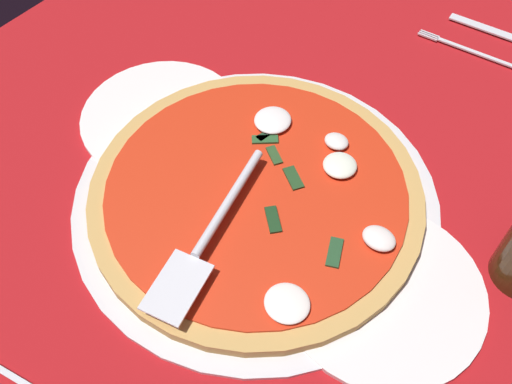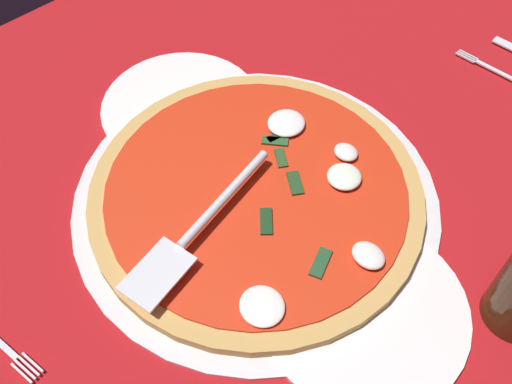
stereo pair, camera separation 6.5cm
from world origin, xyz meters
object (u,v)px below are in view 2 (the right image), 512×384
dinner_plate_right (181,107)px  pizza_server (199,226)px  pizza (258,193)px  dinner_plate_left (363,310)px

dinner_plate_right → pizza_server: size_ratio=0.93×
pizza → dinner_plate_right: bearing=-9.6°
dinner_plate_left → pizza_server: bearing=21.6°
dinner_plate_right → pizza: 18.13cm
dinner_plate_right → pizza: bearing=170.4°
dinner_plate_right → dinner_plate_left: bearing=172.3°
dinner_plate_right → pizza: pizza is taller
dinner_plate_left → pizza: size_ratio=0.56×
dinner_plate_right → pizza: (-17.84, 3.00, 1.24)cm
dinner_plate_left → dinner_plate_right: size_ratio=1.03×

